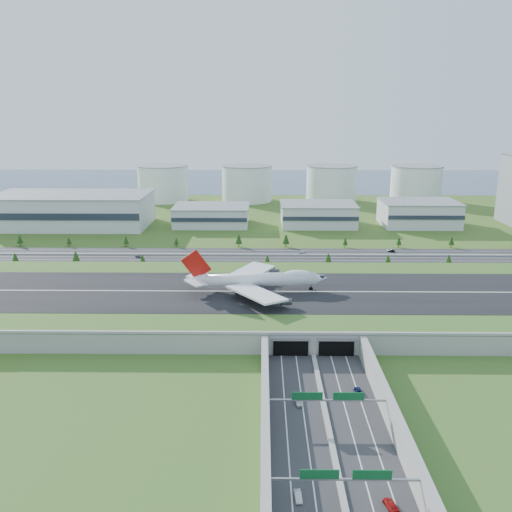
{
  "coord_description": "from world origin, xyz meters",
  "views": [
    {
      "loc": [
        -19.07,
        -236.2,
        88.44
      ],
      "look_at": [
        -22.51,
        35.0,
        15.69
      ],
      "focal_mm": 38.0,
      "sensor_mm": 36.0,
      "label": 1
    }
  ],
  "objects_px": {
    "car_1": "(298,496)",
    "car_7": "(301,252)",
    "car_3": "(391,505)",
    "car_4": "(139,256)",
    "fuel_tank_a": "(163,184)",
    "boeing_747": "(256,280)",
    "car_2": "(358,390)",
    "car_5": "(391,251)",
    "car_0": "(298,402)"
  },
  "relations": [
    {
      "from": "car_1",
      "to": "car_7",
      "type": "distance_m",
      "value": 228.8
    },
    {
      "from": "car_3",
      "to": "car_4",
      "type": "xyz_separation_m",
      "value": [
        -106.84,
        218.89,
        0.02
      ]
    },
    {
      "from": "fuel_tank_a",
      "to": "car_3",
      "type": "relative_size",
      "value": 8.84
    },
    {
      "from": "boeing_747",
      "to": "car_1",
      "type": "height_order",
      "value": "boeing_747"
    },
    {
      "from": "car_7",
      "to": "car_1",
      "type": "bearing_deg",
      "value": 0.49
    },
    {
      "from": "fuel_tank_a",
      "to": "car_2",
      "type": "bearing_deg",
      "value": -71.19
    },
    {
      "from": "car_2",
      "to": "car_5",
      "type": "distance_m",
      "value": 189.08
    },
    {
      "from": "fuel_tank_a",
      "to": "car_1",
      "type": "distance_m",
      "value": 451.56
    },
    {
      "from": "car_1",
      "to": "car_4",
      "type": "height_order",
      "value": "car_4"
    },
    {
      "from": "boeing_747",
      "to": "car_1",
      "type": "xyz_separation_m",
      "value": [
        11.34,
        -127.88,
        -13.02
      ]
    },
    {
      "from": "boeing_747",
      "to": "car_5",
      "type": "height_order",
      "value": "boeing_747"
    },
    {
      "from": "car_0",
      "to": "car_7",
      "type": "xyz_separation_m",
      "value": [
        13.62,
        185.7,
        -0.12
      ]
    },
    {
      "from": "car_1",
      "to": "car_4",
      "type": "relative_size",
      "value": 0.93
    },
    {
      "from": "car_4",
      "to": "boeing_747",
      "type": "bearing_deg",
      "value": -118.29
    },
    {
      "from": "car_1",
      "to": "car_2",
      "type": "bearing_deg",
      "value": 61.21
    },
    {
      "from": "car_5",
      "to": "car_7",
      "type": "distance_m",
      "value": 58.63
    },
    {
      "from": "car_5",
      "to": "car_7",
      "type": "relative_size",
      "value": 0.98
    },
    {
      "from": "car_1",
      "to": "car_2",
      "type": "xyz_separation_m",
      "value": [
        22.55,
        50.25,
        -0.07
      ]
    },
    {
      "from": "car_0",
      "to": "car_3",
      "type": "bearing_deg",
      "value": -75.47
    },
    {
      "from": "car_1",
      "to": "boeing_747",
      "type": "bearing_deg",
      "value": 90.45
    },
    {
      "from": "car_0",
      "to": "car_3",
      "type": "distance_m",
      "value": 49.01
    },
    {
      "from": "fuel_tank_a",
      "to": "boeing_747",
      "type": "distance_m",
      "value": 325.08
    },
    {
      "from": "boeing_747",
      "to": "car_2",
      "type": "distance_m",
      "value": 85.71
    },
    {
      "from": "car_0",
      "to": "boeing_747",
      "type": "bearing_deg",
      "value": 91.78
    },
    {
      "from": "boeing_747",
      "to": "car_2",
      "type": "relative_size",
      "value": 13.71
    },
    {
      "from": "car_5",
      "to": "fuel_tank_a",
      "type": "bearing_deg",
      "value": -116.0
    },
    {
      "from": "car_0",
      "to": "car_4",
      "type": "bearing_deg",
      "value": 109.42
    },
    {
      "from": "boeing_747",
      "to": "car_3",
      "type": "distance_m",
      "value": 135.38
    },
    {
      "from": "car_0",
      "to": "car_2",
      "type": "relative_size",
      "value": 0.98
    },
    {
      "from": "car_0",
      "to": "car_4",
      "type": "xyz_separation_m",
      "value": [
        -88.39,
        173.49,
        0.02
      ]
    },
    {
      "from": "boeing_747",
      "to": "car_7",
      "type": "distance_m",
      "value": 104.9
    },
    {
      "from": "fuel_tank_a",
      "to": "car_5",
      "type": "relative_size",
      "value": 10.5
    },
    {
      "from": "car_0",
      "to": "car_3",
      "type": "height_order",
      "value": "car_0"
    },
    {
      "from": "fuel_tank_a",
      "to": "car_5",
      "type": "bearing_deg",
      "value": -48.15
    },
    {
      "from": "car_0",
      "to": "car_2",
      "type": "height_order",
      "value": "car_0"
    },
    {
      "from": "fuel_tank_a",
      "to": "car_3",
      "type": "bearing_deg",
      "value": -73.49
    },
    {
      "from": "fuel_tank_a",
      "to": "car_2",
      "type": "relative_size",
      "value": 10.2
    },
    {
      "from": "boeing_747",
      "to": "car_4",
      "type": "bearing_deg",
      "value": 125.01
    },
    {
      "from": "car_1",
      "to": "car_2",
      "type": "distance_m",
      "value": 55.08
    },
    {
      "from": "car_3",
      "to": "car_4",
      "type": "bearing_deg",
      "value": -77.19
    },
    {
      "from": "car_3",
      "to": "car_5",
      "type": "distance_m",
      "value": 240.9
    },
    {
      "from": "fuel_tank_a",
      "to": "car_2",
      "type": "xyz_separation_m",
      "value": [
        132.03,
        -387.52,
        -16.7
      ]
    },
    {
      "from": "car_2",
      "to": "car_5",
      "type": "xyz_separation_m",
      "value": [
        52.31,
        181.7,
        0.1
      ]
    },
    {
      "from": "car_3",
      "to": "car_0",
      "type": "bearing_deg",
      "value": -81.09
    },
    {
      "from": "boeing_747",
      "to": "car_4",
      "type": "relative_size",
      "value": 13.66
    },
    {
      "from": "car_1",
      "to": "car_4",
      "type": "xyz_separation_m",
      "value": [
        -85.66,
        216.0,
        0.08
      ]
    },
    {
      "from": "fuel_tank_a",
      "to": "car_3",
      "type": "height_order",
      "value": "fuel_tank_a"
    },
    {
      "from": "fuel_tank_a",
      "to": "boeing_747",
      "type": "bearing_deg",
      "value": -72.43
    },
    {
      "from": "boeing_747",
      "to": "car_4",
      "type": "xyz_separation_m",
      "value": [
        -74.32,
        88.12,
        -12.94
      ]
    },
    {
      "from": "car_1",
      "to": "car_3",
      "type": "distance_m",
      "value": 21.38
    }
  ]
}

